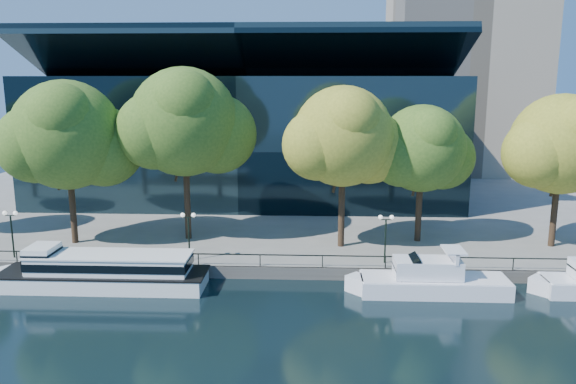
{
  "coord_description": "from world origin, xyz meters",
  "views": [
    {
      "loc": [
        4.17,
        -39.57,
        15.92
      ],
      "look_at": [
        2.03,
        8.0,
        6.13
      ],
      "focal_mm": 35.0,
      "sensor_mm": 36.0,
      "label": 1
    }
  ],
  "objects_px": {
    "tree_1": "(69,137)",
    "lamp_0": "(11,223)",
    "tree_5": "(563,146)",
    "tree_3": "(345,139)",
    "tree_4": "(424,150)",
    "lamp_2": "(386,228)",
    "tree_2": "(186,124)",
    "cruiser_near": "(428,280)",
    "lamp_1": "(188,225)",
    "tour_boat": "(98,270)"
  },
  "relations": [
    {
      "from": "tour_boat",
      "to": "lamp_1",
      "type": "bearing_deg",
      "value": 32.05
    },
    {
      "from": "tree_2",
      "to": "tree_4",
      "type": "distance_m",
      "value": 21.51
    },
    {
      "from": "tour_boat",
      "to": "tree_3",
      "type": "distance_m",
      "value": 22.87
    },
    {
      "from": "tree_5",
      "to": "tree_1",
      "type": "bearing_deg",
      "value": -178.86
    },
    {
      "from": "tree_1",
      "to": "tour_boat",
      "type": "bearing_deg",
      "value": -58.24
    },
    {
      "from": "tour_boat",
      "to": "cruiser_near",
      "type": "distance_m",
      "value": 25.01
    },
    {
      "from": "cruiser_near",
      "to": "tree_2",
      "type": "relative_size",
      "value": 0.76
    },
    {
      "from": "cruiser_near",
      "to": "tree_5",
      "type": "distance_m",
      "value": 18.38
    },
    {
      "from": "tree_2",
      "to": "tree_3",
      "type": "bearing_deg",
      "value": -7.33
    },
    {
      "from": "lamp_0",
      "to": "lamp_2",
      "type": "bearing_deg",
      "value": 0.0
    },
    {
      "from": "cruiser_near",
      "to": "lamp_2",
      "type": "bearing_deg",
      "value": 123.8
    },
    {
      "from": "tree_4",
      "to": "lamp_2",
      "type": "relative_size",
      "value": 3.11
    },
    {
      "from": "tree_4",
      "to": "tree_5",
      "type": "distance_m",
      "value": 11.82
    },
    {
      "from": "tree_5",
      "to": "lamp_2",
      "type": "distance_m",
      "value": 17.69
    },
    {
      "from": "tree_1",
      "to": "tree_4",
      "type": "relative_size",
      "value": 1.17
    },
    {
      "from": "lamp_1",
      "to": "lamp_2",
      "type": "height_order",
      "value": "same"
    },
    {
      "from": "lamp_1",
      "to": "cruiser_near",
      "type": "bearing_deg",
      "value": -12.12
    },
    {
      "from": "lamp_0",
      "to": "tree_5",
      "type": "bearing_deg",
      "value": 6.54
    },
    {
      "from": "tree_3",
      "to": "lamp_2",
      "type": "height_order",
      "value": "tree_3"
    },
    {
      "from": "lamp_2",
      "to": "tree_2",
      "type": "bearing_deg",
      "value": 160.02
    },
    {
      "from": "tree_2",
      "to": "lamp_2",
      "type": "height_order",
      "value": "tree_2"
    },
    {
      "from": "tree_2",
      "to": "lamp_1",
      "type": "relative_size",
      "value": 3.94
    },
    {
      "from": "tree_4",
      "to": "tree_1",
      "type": "bearing_deg",
      "value": -176.38
    },
    {
      "from": "cruiser_near",
      "to": "tree_4",
      "type": "height_order",
      "value": "tree_4"
    },
    {
      "from": "tree_5",
      "to": "lamp_0",
      "type": "relative_size",
      "value": 3.36
    },
    {
      "from": "tree_4",
      "to": "tree_5",
      "type": "relative_size",
      "value": 0.93
    },
    {
      "from": "tree_1",
      "to": "tree_4",
      "type": "distance_m",
      "value": 31.59
    },
    {
      "from": "cruiser_near",
      "to": "tree_4",
      "type": "bearing_deg",
      "value": 82.98
    },
    {
      "from": "tree_1",
      "to": "lamp_0",
      "type": "bearing_deg",
      "value": -127.91
    },
    {
      "from": "tree_5",
      "to": "tree_3",
      "type": "bearing_deg",
      "value": -177.39
    },
    {
      "from": "tree_2",
      "to": "lamp_0",
      "type": "bearing_deg",
      "value": -155.09
    },
    {
      "from": "cruiser_near",
      "to": "tree_1",
      "type": "xyz_separation_m",
      "value": [
        -30.2,
        8.53,
        9.59
      ]
    },
    {
      "from": "tour_boat",
      "to": "lamp_1",
      "type": "height_order",
      "value": "lamp_1"
    },
    {
      "from": "lamp_1",
      "to": "tree_5",
      "type": "bearing_deg",
      "value": 9.55
    },
    {
      "from": "tour_boat",
      "to": "tree_1",
      "type": "relative_size",
      "value": 1.17
    },
    {
      "from": "cruiser_near",
      "to": "lamp_1",
      "type": "relative_size",
      "value": 3.0
    },
    {
      "from": "lamp_0",
      "to": "cruiser_near",
      "type": "bearing_deg",
      "value": -6.83
    },
    {
      "from": "tree_4",
      "to": "tree_2",
      "type": "bearing_deg",
      "value": -179.56
    },
    {
      "from": "tree_1",
      "to": "lamp_1",
      "type": "xyz_separation_m",
      "value": [
        11.41,
        -4.49,
        -6.7
      ]
    },
    {
      "from": "tour_boat",
      "to": "lamp_0",
      "type": "relative_size",
      "value": 4.28
    },
    {
      "from": "tree_3",
      "to": "tree_1",
      "type": "bearing_deg",
      "value": 180.0
    },
    {
      "from": "tree_1",
      "to": "tree_2",
      "type": "height_order",
      "value": "tree_2"
    },
    {
      "from": "tree_5",
      "to": "tree_2",
      "type": "bearing_deg",
      "value": 178.33
    },
    {
      "from": "cruiser_near",
      "to": "tree_3",
      "type": "xyz_separation_m",
      "value": [
        -5.87,
        8.53,
        9.6
      ]
    },
    {
      "from": "tree_5",
      "to": "lamp_0",
      "type": "xyz_separation_m",
      "value": [
        -46.75,
        -5.36,
        -6.03
      ]
    },
    {
      "from": "tree_1",
      "to": "cruiser_near",
      "type": "bearing_deg",
      "value": -15.77
    },
    {
      "from": "tree_4",
      "to": "lamp_2",
      "type": "bearing_deg",
      "value": -121.64
    },
    {
      "from": "tour_boat",
      "to": "tree_1",
      "type": "bearing_deg",
      "value": 121.76
    },
    {
      "from": "cruiser_near",
      "to": "tree_1",
      "type": "bearing_deg",
      "value": 164.23
    },
    {
      "from": "tree_2",
      "to": "tree_4",
      "type": "bearing_deg",
      "value": 0.44
    }
  ]
}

